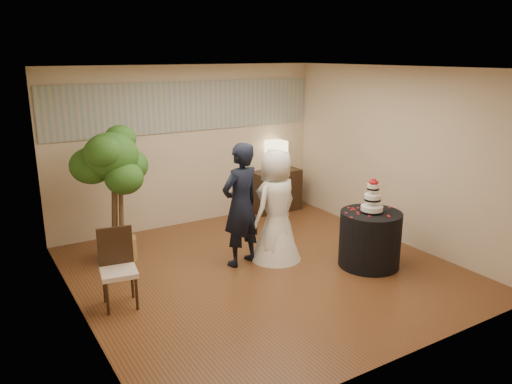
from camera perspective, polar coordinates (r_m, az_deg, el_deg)
floor at (r=7.18m, az=0.99°, el=-8.95°), size 5.00×5.00×0.00m
ceiling at (r=6.54m, az=1.11°, el=13.99°), size 5.00×5.00×0.00m
wall_back at (r=8.89m, az=-7.66°, el=5.19°), size 5.00×0.06×2.80m
wall_front at (r=4.89m, az=17.01°, el=-4.01°), size 5.00×0.06×2.80m
wall_left at (r=5.82m, az=-20.20°, el=-1.17°), size 0.06×5.00×2.80m
wall_right at (r=8.31m, az=15.80°, el=4.01°), size 0.06×5.00×2.80m
mural_border at (r=8.77m, az=-7.77°, el=9.67°), size 4.90×0.02×0.85m
groom at (r=7.10m, az=-1.75°, el=-1.49°), size 0.74×0.58×1.80m
bride at (r=7.30m, az=2.32°, el=-1.54°), size 1.00×0.97×1.67m
cake_table at (r=7.39m, az=12.88°, el=-5.26°), size 1.00×1.00×0.81m
wedding_cake at (r=7.18m, az=13.19°, el=-0.38°), size 0.32×0.32×0.50m
console at (r=9.70m, az=2.29°, el=0.14°), size 0.96×0.43×0.80m
table_lamp at (r=9.54m, az=2.33°, el=4.15°), size 0.32×0.32×0.58m
ficus_tree at (r=7.46m, az=-15.93°, el=-0.33°), size 1.31×1.31×2.03m
side_chair at (r=6.27m, az=-15.43°, el=-8.57°), size 0.51×0.52×0.96m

